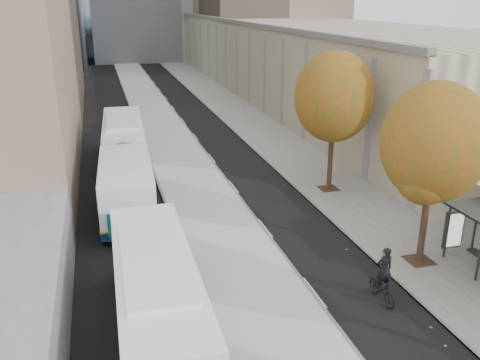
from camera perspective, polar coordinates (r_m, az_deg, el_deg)
name	(u,v)px	position (r m, az deg, el deg)	size (l,w,h in m)	color
bus_platform	(170,141)	(40.11, -7.92, 4.33)	(4.25, 150.00, 0.15)	silver
sidewalk	(267,135)	(41.87, 3.02, 5.10)	(4.75, 150.00, 0.08)	slate
building_tan	(279,50)	(71.96, 4.41, 14.39)	(18.00, 92.00, 8.00)	gray
tree_c	(435,143)	(21.27, 21.01, 3.91)	(4.20, 4.20, 7.28)	#2F2116
tree_d	(334,97)	(28.74, 10.54, 9.16)	(4.40, 4.40, 7.60)	#2F2116
bus_far	(125,157)	(31.26, -12.81, 2.53)	(3.34, 17.66, 2.93)	white
cyclist	(383,282)	(19.62, 15.76, -10.92)	(0.64, 1.72, 2.19)	black
distant_car	(116,124)	(44.54, -13.78, 6.17)	(1.39, 3.45, 1.18)	white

